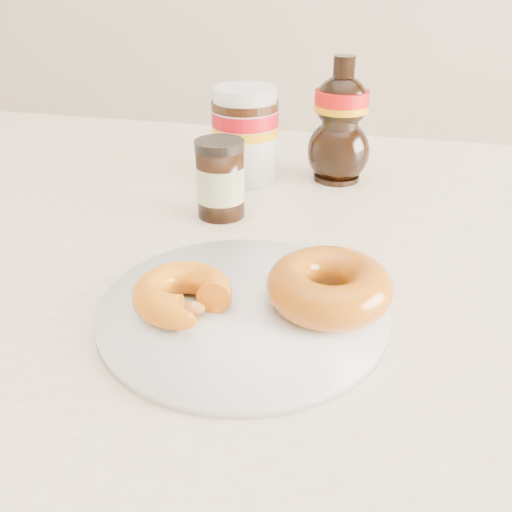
% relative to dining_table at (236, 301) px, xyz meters
% --- Properties ---
extents(dining_table, '(1.40, 0.90, 0.75)m').
position_rel_dining_table_xyz_m(dining_table, '(0.00, 0.00, 0.00)').
color(dining_table, '#FFE7C2').
rests_on(dining_table, ground).
extents(plate, '(0.26, 0.26, 0.01)m').
position_rel_dining_table_xyz_m(plate, '(0.05, -0.15, 0.09)').
color(plate, white).
rests_on(plate, dining_table).
extents(donut_bitten, '(0.09, 0.09, 0.03)m').
position_rel_dining_table_xyz_m(donut_bitten, '(0.00, -0.17, 0.11)').
color(donut_bitten, '#C65E0B').
rests_on(donut_bitten, plate).
extents(donut_whole, '(0.14, 0.14, 0.04)m').
position_rel_dining_table_xyz_m(donut_whole, '(0.12, -0.13, 0.12)').
color(donut_whole, '#A0430A').
rests_on(donut_whole, plate).
extents(nutella_jar, '(0.09, 0.09, 0.13)m').
position_rel_dining_table_xyz_m(nutella_jar, '(-0.04, 0.19, 0.15)').
color(nutella_jar, white).
rests_on(nutella_jar, dining_table).
extents(syrup_bottle, '(0.10, 0.10, 0.17)m').
position_rel_dining_table_xyz_m(syrup_bottle, '(0.09, 0.22, 0.17)').
color(syrup_bottle, black).
rests_on(syrup_bottle, dining_table).
extents(dark_jar, '(0.06, 0.06, 0.09)m').
position_rel_dining_table_xyz_m(dark_jar, '(-0.03, 0.06, 0.13)').
color(dark_jar, black).
rests_on(dark_jar, dining_table).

